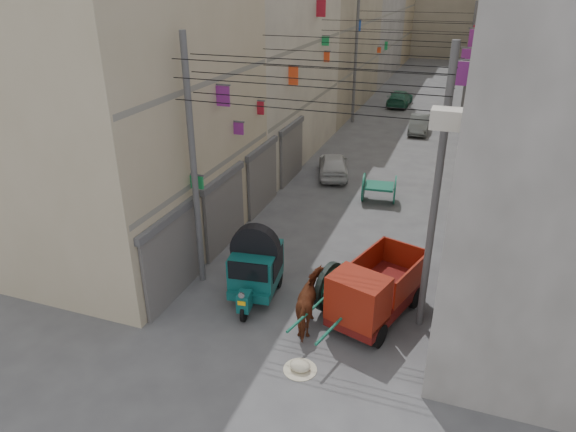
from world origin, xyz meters
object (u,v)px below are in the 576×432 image
at_px(auto_rickshaw, 256,265).
at_px(feed_sack, 300,366).
at_px(tonga_cart, 350,293).
at_px(second_cart, 379,188).
at_px(horse, 312,304).
at_px(distant_car_green, 400,98).
at_px(distant_car_white, 333,164).
at_px(distant_car_grey, 419,124).
at_px(mini_truck, 371,296).

bearing_deg(auto_rickshaw, feed_sack, -56.93).
height_order(tonga_cart, second_cart, tonga_cart).
distance_m(tonga_cart, horse, 1.26).
bearing_deg(distant_car_green, distant_car_white, 88.02).
bearing_deg(auto_rickshaw, distant_car_grey, 75.38).
relative_size(second_cart, distant_car_white, 0.45).
relative_size(tonga_cart, horse, 1.93).
xyz_separation_m(distant_car_white, distant_car_grey, (3.17, 9.73, -0.06)).
xyz_separation_m(feed_sack, distant_car_white, (-2.98, 14.23, 0.47)).
bearing_deg(horse, distant_car_white, -89.37).
bearing_deg(auto_rickshaw, distant_car_white, 85.20).
relative_size(horse, distant_car_green, 0.47).
distance_m(mini_truck, distant_car_green, 28.95).
bearing_deg(feed_sack, horse, 98.14).
xyz_separation_m(second_cart, horse, (-0.12, -9.80, 0.10)).
bearing_deg(distant_car_white, mini_truck, 93.26).
height_order(tonga_cart, distant_car_white, tonga_cart).
distance_m(auto_rickshaw, second_cart, 9.13).
xyz_separation_m(tonga_cart, distant_car_white, (-3.61, 11.50, -0.20)).
height_order(mini_truck, feed_sack, mini_truck).
height_order(tonga_cart, distant_car_green, tonga_cart).
bearing_deg(auto_rickshaw, second_cart, 67.96).
height_order(tonga_cart, distant_car_grey, tonga_cart).
bearing_deg(feed_sack, distant_car_grey, 89.55).
relative_size(distant_car_grey, distant_car_green, 0.83).
distance_m(auto_rickshaw, distant_car_grey, 21.31).
bearing_deg(feed_sack, second_cart, 90.72).
bearing_deg(distant_car_green, auto_rickshaw, 90.22).
distance_m(second_cart, horse, 9.80).
bearing_deg(feed_sack, tonga_cart, 76.94).
bearing_deg(second_cart, distant_car_white, 131.27).
height_order(second_cart, distant_car_white, second_cart).
distance_m(distant_car_grey, distant_car_green, 7.72).
relative_size(mini_truck, horse, 2.03).
distance_m(tonga_cart, feed_sack, 2.88).
xyz_separation_m(mini_truck, second_cart, (-1.45, 9.07, -0.26)).
xyz_separation_m(auto_rickshaw, mini_truck, (3.72, -0.25, -0.16)).
bearing_deg(tonga_cart, feed_sack, -88.32).
bearing_deg(distant_car_grey, tonga_cart, -91.23).
relative_size(feed_sack, horse, 0.29).
distance_m(horse, distant_car_white, 12.67).
xyz_separation_m(second_cart, distant_car_grey, (0.33, 12.31, -0.15)).
height_order(auto_rickshaw, distant_car_white, auto_rickshaw).
xyz_separation_m(auto_rickshaw, tonga_cart, (3.06, -0.09, -0.30)).
distance_m(second_cart, distant_car_white, 3.83).
bearing_deg(distant_car_white, distant_car_grey, -124.92).
relative_size(auto_rickshaw, mini_truck, 0.72).
bearing_deg(tonga_cart, horse, -120.87).
bearing_deg(auto_rickshaw, horse, -31.78).
bearing_deg(distant_car_grey, second_cart, -93.99).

